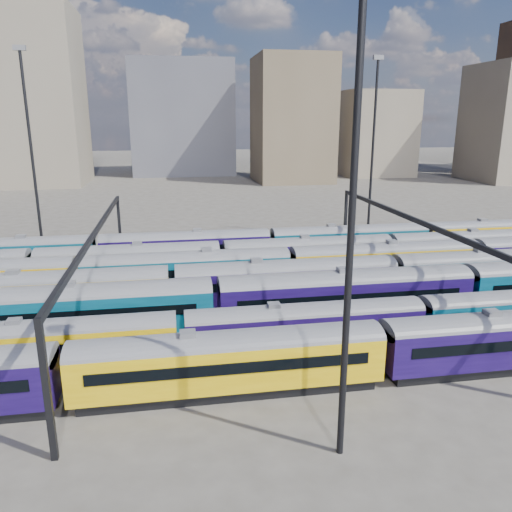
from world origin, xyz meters
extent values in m
plane|color=#413D37|center=(0.00, 0.00, 0.00)|extent=(500.00, 500.00, 0.00)
cube|color=black|center=(-10.11, -15.00, 0.35)|extent=(19.01, 2.47, 0.70)
cube|color=#C19407|center=(-10.11, -15.00, 2.15)|extent=(20.01, 2.90, 2.90)
cylinder|color=#4C4C51|center=(-10.11, -15.00, 3.60)|extent=(20.01, 2.90, 2.90)
cube|color=black|center=(-10.11, -16.47, 2.50)|extent=(17.61, 0.06, 0.75)
cube|color=black|center=(-10.11, -13.53, 2.50)|extent=(17.61, 0.06, 0.75)
cube|color=slate|center=(-10.11, -15.00, 4.38)|extent=(1.00, 0.90, 0.35)
cube|color=black|center=(10.51, -13.53, 2.50)|extent=(17.61, 0.06, 0.75)
cube|color=black|center=(-22.48, -10.00, 0.32)|extent=(17.24, 2.24, 0.64)
cube|color=#C19407|center=(-22.48, -10.00, 1.95)|extent=(18.15, 2.63, 2.63)
cylinder|color=#4C4C51|center=(-22.48, -10.00, 3.27)|extent=(18.15, 2.63, 2.63)
cube|color=black|center=(-22.48, -11.34, 2.27)|extent=(15.97, 0.06, 0.68)
cube|color=black|center=(-22.48, -8.66, 2.27)|extent=(15.97, 0.06, 0.68)
cube|color=slate|center=(-22.48, -10.00, 3.97)|extent=(0.91, 0.82, 0.32)
cube|color=black|center=(-3.73, -10.00, 0.32)|extent=(17.24, 2.24, 0.64)
cube|color=#120735|center=(-3.73, -10.00, 1.95)|extent=(18.15, 2.63, 2.63)
cylinder|color=#4C4C51|center=(-3.73, -10.00, 3.27)|extent=(18.15, 2.63, 2.63)
cube|color=black|center=(-3.73, -11.34, 2.27)|extent=(15.97, 0.06, 0.68)
cube|color=black|center=(-3.73, -8.66, 2.27)|extent=(15.97, 0.06, 0.68)
cube|color=slate|center=(-3.73, -10.00, 3.97)|extent=(0.91, 0.82, 0.32)
cube|color=black|center=(-21.48, -5.00, 0.39)|extent=(21.01, 2.73, 0.77)
cube|color=#05364B|center=(-21.48, -5.00, 2.38)|extent=(22.12, 3.21, 3.21)
cylinder|color=#4C4C51|center=(-21.48, -5.00, 3.98)|extent=(22.12, 3.21, 3.21)
cube|color=black|center=(-21.48, -6.62, 2.76)|extent=(19.47, 0.06, 0.83)
cube|color=black|center=(-21.48, -3.38, 2.76)|extent=(19.47, 0.06, 0.83)
cube|color=slate|center=(-21.48, -5.00, 4.84)|extent=(1.11, 1.00, 0.39)
cube|color=black|center=(1.24, -5.00, 0.39)|extent=(21.01, 2.73, 0.77)
cube|color=#120735|center=(1.24, -5.00, 2.38)|extent=(22.12, 3.21, 3.21)
cylinder|color=#4C4C51|center=(1.24, -5.00, 3.98)|extent=(22.12, 3.21, 3.21)
cube|color=black|center=(1.24, -6.62, 2.76)|extent=(19.47, 0.06, 0.83)
cube|color=black|center=(1.24, -3.38, 2.76)|extent=(19.47, 0.06, 0.83)
cube|color=slate|center=(1.24, -5.00, 4.84)|extent=(1.11, 1.00, 0.39)
cube|color=black|center=(-24.43, 0.00, 0.37)|extent=(19.93, 2.59, 0.73)
cube|color=#C19407|center=(-24.43, 0.00, 2.26)|extent=(20.98, 3.04, 3.04)
cylinder|color=#4C4C51|center=(-24.43, 0.00, 3.78)|extent=(20.98, 3.04, 3.04)
cube|color=black|center=(-24.43, -1.54, 2.62)|extent=(18.46, 0.06, 0.79)
cube|color=black|center=(-24.43, 1.54, 2.62)|extent=(18.46, 0.06, 0.79)
cube|color=slate|center=(-24.43, 0.00, 4.59)|extent=(1.05, 0.94, 0.37)
cube|color=black|center=(-2.85, 0.00, 0.37)|extent=(19.93, 2.59, 0.73)
cube|color=#120735|center=(-2.85, 0.00, 2.26)|extent=(20.98, 3.04, 3.04)
cylinder|color=#4C4C51|center=(-2.85, 0.00, 3.78)|extent=(20.98, 3.04, 3.04)
cube|color=black|center=(-2.85, -1.54, 2.62)|extent=(18.46, 0.06, 0.79)
cube|color=black|center=(-2.85, 1.54, 2.62)|extent=(18.46, 0.06, 0.79)
cube|color=slate|center=(-2.85, 0.00, 4.59)|extent=(1.05, 0.94, 0.37)
cube|color=black|center=(18.73, 0.00, 0.37)|extent=(19.93, 2.59, 0.73)
cube|color=#05364B|center=(18.73, 0.00, 2.26)|extent=(20.98, 3.04, 3.04)
cylinder|color=#4C4C51|center=(18.73, 0.00, 3.78)|extent=(20.98, 3.04, 3.04)
cube|color=black|center=(18.73, -1.54, 2.62)|extent=(18.46, 0.06, 0.79)
cube|color=black|center=(18.73, 1.54, 2.62)|extent=(18.46, 0.06, 0.79)
cube|color=slate|center=(18.73, 0.00, 4.59)|extent=(1.05, 0.94, 0.37)
cube|color=black|center=(-12.03, 5.00, 0.36)|extent=(19.70, 2.56, 0.73)
cube|color=#05364B|center=(-12.03, 5.00, 2.23)|extent=(20.73, 3.01, 3.01)
cylinder|color=#4C4C51|center=(-12.03, 5.00, 3.73)|extent=(20.73, 3.01, 3.01)
cube|color=black|center=(-12.03, 3.48, 2.59)|extent=(18.24, 0.06, 0.78)
cube|color=black|center=(-12.03, 6.52, 2.59)|extent=(18.24, 0.06, 0.78)
cube|color=slate|center=(-12.03, 5.00, 4.53)|extent=(1.04, 0.93, 0.36)
cube|color=black|center=(9.30, 5.00, 0.36)|extent=(19.70, 2.56, 0.73)
cube|color=#C19407|center=(9.30, 5.00, 2.23)|extent=(20.73, 3.01, 3.01)
cylinder|color=#4C4C51|center=(9.30, 5.00, 3.73)|extent=(20.73, 3.01, 3.01)
cube|color=black|center=(9.30, 3.48, 2.59)|extent=(18.24, 0.06, 0.78)
cube|color=black|center=(9.30, 6.52, 2.59)|extent=(18.24, 0.06, 0.78)
cube|color=slate|center=(9.30, 5.00, 4.53)|extent=(1.04, 0.93, 0.36)
cube|color=black|center=(-18.13, 10.00, 0.34)|extent=(18.54, 2.40, 0.68)
cube|color=#C19407|center=(-18.13, 10.00, 2.10)|extent=(19.51, 2.83, 2.83)
cylinder|color=#4C4C51|center=(-18.13, 10.00, 3.51)|extent=(19.51, 2.83, 2.83)
cube|color=black|center=(-18.13, 8.57, 2.44)|extent=(17.17, 0.06, 0.73)
cube|color=black|center=(-18.13, 11.43, 2.44)|extent=(17.17, 0.06, 0.73)
cube|color=slate|center=(-18.13, 10.00, 4.27)|extent=(0.98, 0.88, 0.34)
cube|color=black|center=(1.98, 10.00, 0.34)|extent=(18.54, 2.40, 0.68)
cube|color=#120735|center=(1.98, 10.00, 2.10)|extent=(19.51, 2.83, 2.83)
cylinder|color=#4C4C51|center=(1.98, 10.00, 3.51)|extent=(19.51, 2.83, 2.83)
cube|color=black|center=(1.98, 8.57, 2.44)|extent=(17.17, 0.06, 0.73)
cube|color=black|center=(1.98, 11.43, 2.44)|extent=(17.17, 0.06, 0.73)
cube|color=slate|center=(1.98, 10.00, 4.27)|extent=(0.98, 0.88, 0.34)
cube|color=black|center=(22.09, 10.00, 0.34)|extent=(18.54, 2.40, 0.68)
cube|color=#C19407|center=(22.09, 10.00, 2.10)|extent=(19.51, 2.83, 2.83)
cylinder|color=#4C4C51|center=(22.09, 10.00, 3.51)|extent=(19.51, 2.83, 2.83)
cube|color=black|center=(22.09, 8.57, 2.44)|extent=(17.17, 0.06, 0.73)
cube|color=black|center=(22.09, 11.43, 2.44)|extent=(17.17, 0.06, 0.73)
cube|color=slate|center=(22.09, 10.00, 4.27)|extent=(0.98, 0.88, 0.34)
cube|color=black|center=(-32.56, 15.00, 0.35)|extent=(19.10, 2.48, 0.70)
cube|color=#05364B|center=(-32.56, 15.00, 2.16)|extent=(20.11, 2.92, 2.92)
cylinder|color=#4C4C51|center=(-32.56, 15.00, 3.62)|extent=(20.11, 2.92, 2.92)
cube|color=black|center=(-32.56, 16.48, 2.51)|extent=(17.70, 0.06, 0.75)
cube|color=slate|center=(-32.56, 15.00, 4.40)|extent=(1.01, 0.90, 0.35)
cube|color=black|center=(-11.85, 15.00, 0.35)|extent=(19.10, 2.48, 0.70)
cube|color=#120735|center=(-11.85, 15.00, 2.16)|extent=(20.11, 2.92, 2.92)
cylinder|color=#4C4C51|center=(-11.85, 15.00, 3.62)|extent=(20.11, 2.92, 2.92)
cube|color=black|center=(-11.85, 13.52, 2.51)|extent=(17.70, 0.06, 0.75)
cube|color=black|center=(-11.85, 16.48, 2.51)|extent=(17.70, 0.06, 0.75)
cube|color=slate|center=(-11.85, 15.00, 4.40)|extent=(1.01, 0.90, 0.35)
cube|color=black|center=(8.86, 15.00, 0.35)|extent=(19.10, 2.48, 0.70)
cube|color=#05364B|center=(8.86, 15.00, 2.16)|extent=(20.11, 2.92, 2.92)
cylinder|color=#4C4C51|center=(8.86, 15.00, 3.62)|extent=(20.11, 2.92, 2.92)
cube|color=black|center=(8.86, 13.52, 2.51)|extent=(17.70, 0.06, 0.75)
cube|color=black|center=(8.86, 16.48, 2.51)|extent=(17.70, 0.06, 0.75)
cube|color=slate|center=(8.86, 15.00, 4.40)|extent=(1.01, 0.90, 0.35)
cube|color=black|center=(29.57, 15.00, 0.35)|extent=(19.10, 2.48, 0.70)
cube|color=#C19407|center=(29.57, 15.00, 2.16)|extent=(20.11, 2.92, 2.92)
cylinder|color=#4C4C51|center=(29.57, 15.00, 3.62)|extent=(20.11, 2.92, 2.92)
cube|color=black|center=(29.57, 13.52, 2.51)|extent=(17.70, 0.06, 0.75)
cube|color=black|center=(29.57, 16.48, 2.51)|extent=(17.70, 0.06, 0.75)
cube|color=slate|center=(29.57, 15.00, 4.40)|extent=(1.01, 0.90, 0.35)
cube|color=black|center=(-20.00, -20.00, 4.00)|extent=(0.35, 0.35, 8.00)
cube|color=black|center=(-20.00, 20.00, 4.00)|extent=(0.35, 0.35, 8.00)
cube|color=black|center=(-20.00, 0.00, 7.80)|extent=(0.30, 40.00, 0.45)
cube|color=black|center=(10.00, 20.00, 4.00)|extent=(0.35, 0.35, 8.00)
cube|color=black|center=(10.00, 0.00, 7.80)|extent=(0.30, 40.00, 0.45)
cylinder|color=black|center=(-30.00, 22.00, 12.50)|extent=(0.36, 0.36, 25.00)
cube|color=slate|center=(-30.00, 22.00, 25.30)|extent=(1.40, 0.50, 0.60)
cylinder|color=black|center=(-5.00, -22.00, 12.50)|extent=(0.36, 0.36, 25.00)
cylinder|color=black|center=(15.00, 24.00, 12.50)|extent=(0.36, 0.36, 25.00)
cube|color=slate|center=(15.00, 24.00, 25.30)|extent=(1.40, 0.50, 0.60)
cube|color=#665B4C|center=(-53.13, 101.52, 22.62)|extent=(34.22, 24.48, 45.24)
cube|color=#38383F|center=(-8.81, 123.01, 17.41)|extent=(31.45, 23.82, 34.83)
cube|color=brown|center=(20.99, 97.07, 16.99)|extent=(20.53, 21.40, 33.97)
cube|color=#665B4C|center=(50.05, 108.48, 12.82)|extent=(21.40, 20.66, 25.64)
cube|color=#665B4C|center=(80.21, 87.38, 16.07)|extent=(16.30, 22.06, 32.15)
camera|label=1|loc=(-13.33, -43.99, 17.34)|focal=35.00mm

